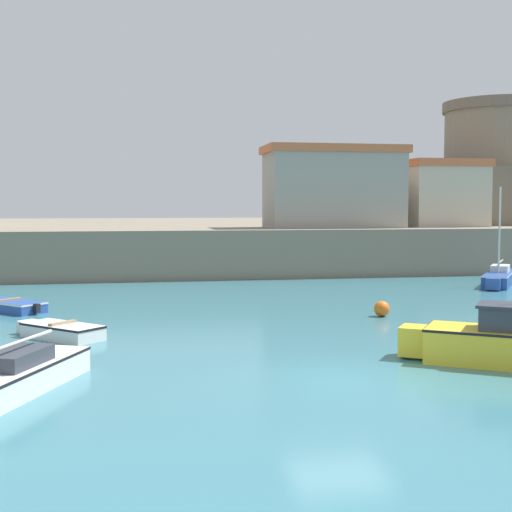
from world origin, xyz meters
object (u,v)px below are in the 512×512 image
object	(u,v)px
dinghy_blue_4	(8,305)
harbor_shed_mid_row	(333,187)
sailboat_white_1	(3,382)
dinghy_white_2	(60,330)
harbor_shed_near_wharf	(442,193)
mooring_buoy	(382,309)
sailboat_blue_5	(499,277)
fortress	(497,182)

from	to	relation	value
dinghy_blue_4	harbor_shed_mid_row	size ratio (longest dim) A/B	0.38
sailboat_white_1	dinghy_white_2	world-z (taller)	sailboat_white_1
sailboat_white_1	harbor_shed_mid_row	size ratio (longest dim) A/B	0.72
harbor_shed_near_wharf	mooring_buoy	bearing A→B (deg)	-120.53
dinghy_white_2	sailboat_blue_5	size ratio (longest dim) A/B	0.57
dinghy_white_2	harbor_shed_mid_row	xyz separation A→B (m)	(15.35, 20.75, 5.26)
mooring_buoy	harbor_shed_mid_row	bearing A→B (deg)	79.42
dinghy_white_2	harbor_shed_near_wharf	size ratio (longest dim) A/B	0.57
sailboat_white_1	harbor_shed_near_wharf	distance (m)	38.04
sailboat_white_1	dinghy_white_2	xyz separation A→B (m)	(0.57, 7.38, -0.14)
harbor_shed_mid_row	harbor_shed_near_wharf	bearing A→B (deg)	7.55
dinghy_white_2	fortress	bearing A→B (deg)	42.74
dinghy_white_2	harbor_shed_mid_row	world-z (taller)	harbor_shed_mid_row
sailboat_white_1	dinghy_blue_4	world-z (taller)	sailboat_white_1
harbor_shed_near_wharf	harbor_shed_mid_row	world-z (taller)	harbor_shed_mid_row
dinghy_blue_4	fortress	bearing A→B (deg)	33.37
fortress	harbor_shed_near_wharf	size ratio (longest dim) A/B	2.73
sailboat_blue_5	harbor_shed_near_wharf	bearing A→B (deg)	82.44
sailboat_white_1	mooring_buoy	size ratio (longest dim) A/B	10.67
sailboat_white_1	dinghy_blue_4	xyz separation A→B (m)	(-2.10, 13.95, -0.16)
harbor_shed_near_wharf	harbor_shed_mid_row	bearing A→B (deg)	-172.45
harbor_shed_mid_row	sailboat_white_1	bearing A→B (deg)	-119.51
harbor_shed_near_wharf	fortress	bearing A→B (deg)	41.86
fortress	dinghy_white_2	bearing A→B (deg)	-137.26
dinghy_white_2	harbor_shed_near_wharf	world-z (taller)	harbor_shed_near_wharf
sailboat_white_1	sailboat_blue_5	size ratio (longest dim) A/B	1.22
sailboat_blue_5	harbor_shed_near_wharf	xyz separation A→B (m)	(1.35, 10.17, 4.71)
dinghy_white_2	harbor_shed_near_wharf	xyz separation A→B (m)	(23.35, 21.81, 4.89)
dinghy_white_2	harbor_shed_near_wharf	bearing A→B (deg)	43.04
mooring_buoy	fortress	bearing A→B (deg)	53.80
mooring_buoy	harbor_shed_mid_row	xyz separation A→B (m)	(3.42, 18.30, 5.22)
dinghy_blue_4	harbor_shed_near_wharf	bearing A→B (deg)	30.35
sailboat_blue_5	mooring_buoy	world-z (taller)	sailboat_blue_5
mooring_buoy	sailboat_blue_5	bearing A→B (deg)	42.38
dinghy_white_2	dinghy_blue_4	bearing A→B (deg)	112.14
harbor_shed_mid_row	dinghy_blue_4	bearing A→B (deg)	-141.81
sailboat_white_1	sailboat_blue_5	xyz separation A→B (m)	(22.57, 19.02, 0.04)
dinghy_blue_4	dinghy_white_2	bearing A→B (deg)	-67.86
sailboat_white_1	fortress	distance (m)	48.72
mooring_buoy	harbor_shed_near_wharf	world-z (taller)	harbor_shed_near_wharf
fortress	harbor_shed_near_wharf	distance (m)	10.79
harbor_shed_near_wharf	dinghy_white_2	bearing A→B (deg)	-136.96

